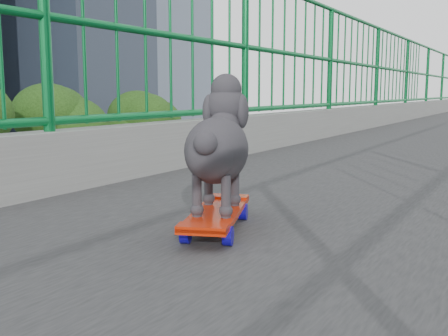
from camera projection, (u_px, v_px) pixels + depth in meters
railing at (425, 133)px, 3.57m from camera, size 3.00×24.00×1.42m
skateboard at (217, 216)px, 1.87m from camera, size 0.34×0.57×0.07m
poodle at (218, 143)px, 1.86m from camera, size 0.33×0.50×0.44m
car_4 at (83, 227)px, 26.61m from camera, size 1.69×4.21×1.43m
car_5 at (319, 272)px, 19.73m from camera, size 1.64×4.69×1.55m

